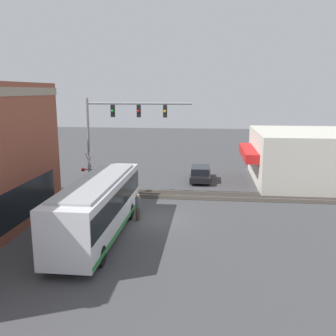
% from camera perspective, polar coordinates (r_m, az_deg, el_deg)
% --- Properties ---
extents(ground_plane, '(120.00, 120.00, 0.00)m').
position_cam_1_polar(ground_plane, '(24.37, -1.90, -7.88)').
color(ground_plane, '#424244').
extents(shop_building, '(10.55, 9.94, 4.62)m').
position_cam_1_polar(shop_building, '(35.94, 19.90, 1.63)').
color(shop_building, beige).
rests_on(shop_building, ground).
extents(city_bus, '(10.69, 2.59, 3.34)m').
position_cam_1_polar(city_bus, '(21.44, -10.62, -5.66)').
color(city_bus, silver).
rests_on(city_bus, ground).
extents(traffic_signal_gantry, '(0.42, 7.93, 7.64)m').
position_cam_1_polar(traffic_signal_gantry, '(28.36, -7.64, 6.55)').
color(traffic_signal_gantry, gray).
rests_on(traffic_signal_gantry, ground).
extents(crossing_signal, '(1.41, 1.18, 3.81)m').
position_cam_1_polar(crossing_signal, '(28.92, -11.94, -0.27)').
color(crossing_signal, gray).
rests_on(crossing_signal, ground).
extents(rail_track_near, '(2.60, 60.00, 0.15)m').
position_cam_1_polar(rail_track_near, '(30.04, -0.27, -4.02)').
color(rail_track_near, '#332D28').
rests_on(rail_track_near, ground).
extents(parked_car_black, '(4.78, 1.82, 1.35)m').
position_cam_1_polar(parked_car_black, '(34.63, 4.97, -0.90)').
color(parked_car_black, black).
rests_on(parked_car_black, ground).
extents(pedestrian_near_bus, '(0.34, 0.34, 1.76)m').
position_cam_1_polar(pedestrian_near_bus, '(24.08, -4.61, -5.91)').
color(pedestrian_near_bus, '#473828').
rests_on(pedestrian_near_bus, ground).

